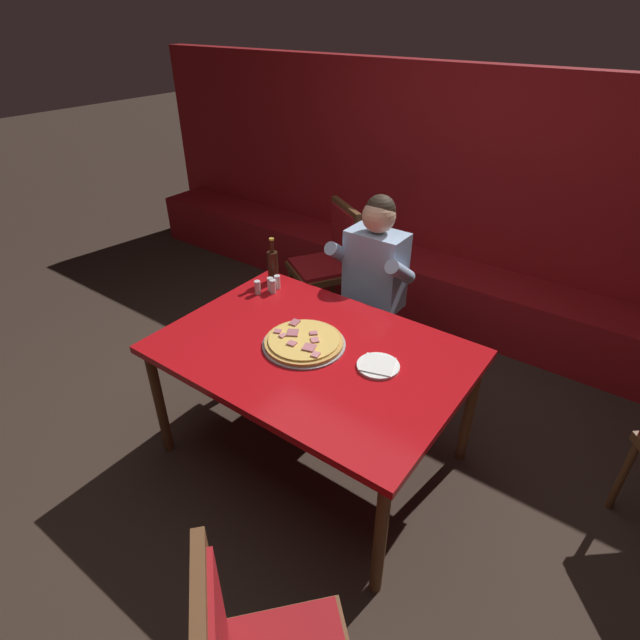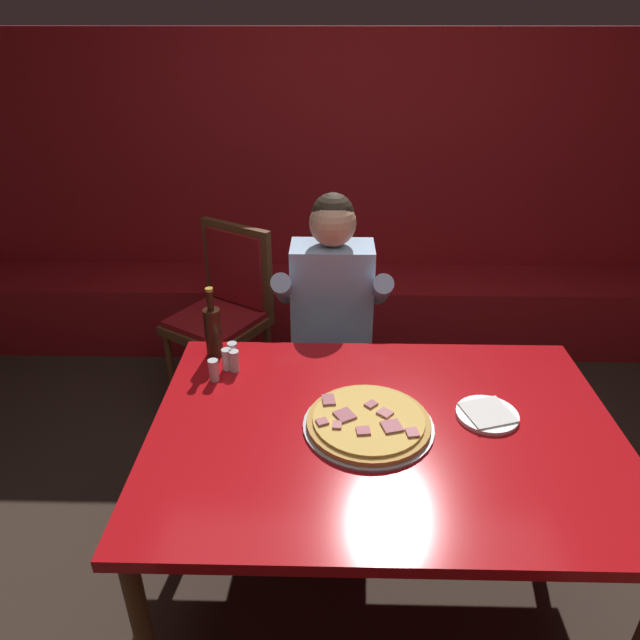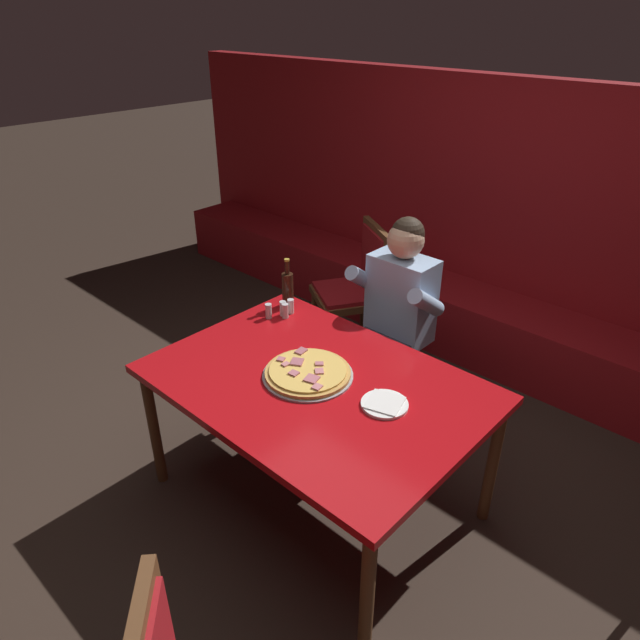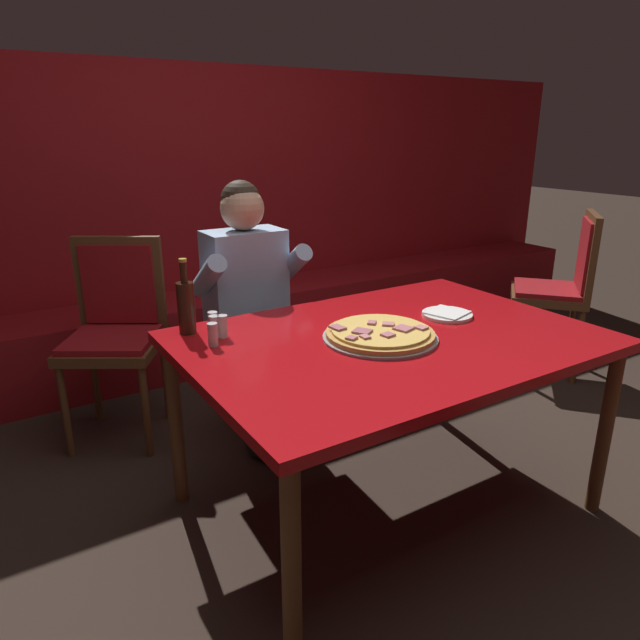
{
  "view_description": "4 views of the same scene",
  "coord_description": "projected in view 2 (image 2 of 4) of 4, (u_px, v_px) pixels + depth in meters",
  "views": [
    {
      "loc": [
        1.26,
        -1.65,
        2.25
      ],
      "look_at": [
        -0.1,
        0.2,
        0.79
      ],
      "focal_mm": 28.0,
      "sensor_mm": 36.0,
      "label": 1
    },
    {
      "loc": [
        -0.18,
        -1.49,
        1.95
      ],
      "look_at": [
        -0.22,
        0.28,
        1.0
      ],
      "focal_mm": 32.0,
      "sensor_mm": 36.0,
      "label": 2
    },
    {
      "loc": [
        1.51,
        -1.6,
        2.3
      ],
      "look_at": [
        -0.08,
        0.11,
        1.0
      ],
      "focal_mm": 32.0,
      "sensor_mm": 36.0,
      "label": 3
    },
    {
      "loc": [
        -1.31,
        -1.58,
        1.5
      ],
      "look_at": [
        -0.12,
        0.31,
        0.75
      ],
      "focal_mm": 32.0,
      "sensor_mm": 36.0,
      "label": 4
    }
  ],
  "objects": [
    {
      "name": "ground_plane",
      "position": [
        374.0,
        579.0,
        2.24
      ],
      "size": [
        24.0,
        24.0,
        0.0
      ],
      "primitive_type": "plane",
      "color": "#33261E"
    },
    {
      "name": "booth_wall_panel",
      "position": [
        360.0,
        190.0,
        3.71
      ],
      "size": [
        6.8,
        0.16,
        1.9
      ],
      "primitive_type": "cube",
      "color": "maroon",
      "rests_on": "ground_plane"
    },
    {
      "name": "shaker_oregano",
      "position": [
        214.0,
        371.0,
        2.11
      ],
      "size": [
        0.04,
        0.04,
        0.09
      ],
      "color": "silver",
      "rests_on": "main_dining_table"
    },
    {
      "name": "shaker_parmesan",
      "position": [
        233.0,
        354.0,
        2.21
      ],
      "size": [
        0.04,
        0.04,
        0.09
      ],
      "color": "silver",
      "rests_on": "main_dining_table"
    },
    {
      "name": "plate_white_paper",
      "position": [
        487.0,
        414.0,
        1.93
      ],
      "size": [
        0.21,
        0.21,
        0.02
      ],
      "color": "white",
      "rests_on": "main_dining_table"
    },
    {
      "name": "beer_bottle",
      "position": [
        213.0,
        330.0,
        2.23
      ],
      "size": [
        0.07,
        0.07,
        0.29
      ],
      "color": "black",
      "rests_on": "main_dining_table"
    },
    {
      "name": "diner_seated_blue_shirt",
      "position": [
        332.0,
        320.0,
        2.65
      ],
      "size": [
        0.53,
        0.53,
        1.27
      ],
      "color": "black",
      "rests_on": "ground_plane"
    },
    {
      "name": "booth_bench",
      "position": [
        359.0,
        311.0,
        3.77
      ],
      "size": [
        6.46,
        0.48,
        0.46
      ],
      "primitive_type": "cube",
      "color": "maroon",
      "rests_on": "ground_plane"
    },
    {
      "name": "main_dining_table",
      "position": [
        384.0,
        442.0,
        1.91
      ],
      "size": [
        1.55,
        1.09,
        0.75
      ],
      "color": "brown",
      "rests_on": "ground_plane"
    },
    {
      "name": "pizza",
      "position": [
        368.0,
        422.0,
        1.88
      ],
      "size": [
        0.43,
        0.43,
        0.05
      ],
      "color": "#9E9EA3",
      "rests_on": "main_dining_table"
    },
    {
      "name": "shaker_red_pepper_flakes",
      "position": [
        234.0,
        362.0,
        2.16
      ],
      "size": [
        0.04,
        0.04,
        0.09
      ],
      "color": "silver",
      "rests_on": "main_dining_table"
    },
    {
      "name": "dining_chair_by_booth",
      "position": [
        225.0,
        304.0,
        3.05
      ],
      "size": [
        0.61,
        0.61,
        1.0
      ],
      "color": "brown",
      "rests_on": "ground_plane"
    },
    {
      "name": "shaker_black_pepper",
      "position": [
        227.0,
        360.0,
        2.17
      ],
      "size": [
        0.04,
        0.04,
        0.09
      ],
      "color": "silver",
      "rests_on": "main_dining_table"
    }
  ]
}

